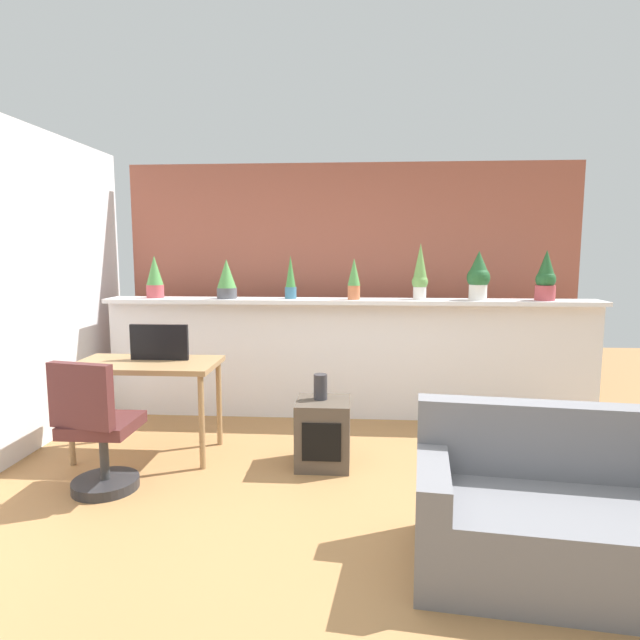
{
  "coord_description": "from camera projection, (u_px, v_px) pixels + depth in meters",
  "views": [
    {
      "loc": [
        0.07,
        -3.06,
        1.61
      ],
      "look_at": [
        -0.23,
        1.22,
        1.05
      ],
      "focal_mm": 30.0,
      "sensor_mm": 36.0,
      "label": 1
    }
  ],
  "objects": [
    {
      "name": "brick_wall_behind",
      "position": [
        350.0,
        285.0,
        5.65
      ],
      "size": [
        4.65,
        0.1,
        2.5
      ],
      "primitive_type": "cube",
      "color": "#9E5442",
      "rests_on": "ground"
    },
    {
      "name": "potted_plant_2",
      "position": [
        291.0,
        278.0,
        5.06
      ],
      "size": [
        0.11,
        0.11,
        0.41
      ],
      "color": "#386B84",
      "rests_on": "plant_shelf"
    },
    {
      "name": "plant_shelf",
      "position": [
        349.0,
        301.0,
        5.03
      ],
      "size": [
        4.65,
        0.35,
        0.04
      ],
      "primitive_type": "cube",
      "color": "silver",
      "rests_on": "divider_wall"
    },
    {
      "name": "potted_plant_1",
      "position": [
        227.0,
        279.0,
        5.07
      ],
      "size": [
        0.19,
        0.19,
        0.37
      ],
      "color": "#4C4C51",
      "rests_on": "plant_shelf"
    },
    {
      "name": "vase_on_shelf",
      "position": [
        320.0,
        387.0,
        4.0
      ],
      "size": [
        0.1,
        0.1,
        0.19
      ],
      "primitive_type": "cylinder",
      "color": "#2D2D33",
      "rests_on": "side_cube_shelf"
    },
    {
      "name": "side_cube_shelf",
      "position": [
        323.0,
        433.0,
        4.0
      ],
      "size": [
        0.4,
        0.41,
        0.5
      ],
      "color": "#4C4238",
      "rests_on": "ground"
    },
    {
      "name": "potted_plant_5",
      "position": [
        478.0,
        275.0,
        4.92
      ],
      "size": [
        0.21,
        0.21,
        0.45
      ],
      "color": "silver",
      "rests_on": "plant_shelf"
    },
    {
      "name": "tv_monitor",
      "position": [
        159.0,
        342.0,
        4.21
      ],
      "size": [
        0.46,
        0.04,
        0.28
      ],
      "primitive_type": "cube",
      "color": "black",
      "rests_on": "desk"
    },
    {
      "name": "desk",
      "position": [
        147.0,
        372.0,
        4.17
      ],
      "size": [
        1.1,
        0.6,
        0.75
      ],
      "color": "#99754C",
      "rests_on": "ground"
    },
    {
      "name": "potted_plant_3",
      "position": [
        354.0,
        279.0,
        4.97
      ],
      "size": [
        0.12,
        0.12,
        0.39
      ],
      "color": "#C66B42",
      "rests_on": "plant_shelf"
    },
    {
      "name": "potted_plant_0",
      "position": [
        155.0,
        277.0,
        5.16
      ],
      "size": [
        0.17,
        0.17,
        0.41
      ],
      "color": "#B7474C",
      "rests_on": "plant_shelf"
    },
    {
      "name": "ground_plane",
      "position": [
        343.0,
        518.0,
        3.24
      ],
      "size": [
        12.0,
        12.0,
        0.0
      ],
      "primitive_type": "plane",
      "color": "#9E7042"
    },
    {
      "name": "potted_plant_4",
      "position": [
        420.0,
        273.0,
        4.98
      ],
      "size": [
        0.15,
        0.15,
        0.52
      ],
      "color": "silver",
      "rests_on": "plant_shelf"
    },
    {
      "name": "couch",
      "position": [
        575.0,
        520.0,
        2.65
      ],
      "size": [
        1.64,
        0.94,
        0.8
      ],
      "color": "slate",
      "rests_on": "ground"
    },
    {
      "name": "office_chair",
      "position": [
        97.0,
        437.0,
        3.53
      ],
      "size": [
        0.48,
        0.48,
        0.91
      ],
      "color": "#262628",
      "rests_on": "ground"
    },
    {
      "name": "divider_wall",
      "position": [
        349.0,
        360.0,
        5.15
      ],
      "size": [
        4.65,
        0.16,
        1.11
      ],
      "primitive_type": "cube",
      "color": "silver",
      "rests_on": "ground"
    },
    {
      "name": "potted_plant_6",
      "position": [
        546.0,
        278.0,
        4.87
      ],
      "size": [
        0.18,
        0.18,
        0.46
      ],
      "color": "#B7474C",
      "rests_on": "plant_shelf"
    }
  ]
}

